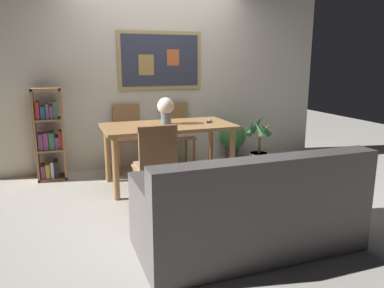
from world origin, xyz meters
The scene contains 12 objects.
ground_plane centered at (0.00, 0.00, 0.00)m, with size 12.00×12.00×0.00m, color #B7B2A8.
wall_back_with_painting centered at (0.00, 1.36, 1.30)m, with size 5.20×0.14×2.60m.
dining_table centered at (-0.15, 0.36, 0.65)m, with size 1.58×0.84×0.75m.
dining_chair_far_right centered at (0.21, 1.12, 0.54)m, with size 0.40×0.41×0.91m.
dining_chair_far_left centered at (-0.50, 1.16, 0.54)m, with size 0.40×0.41×0.91m.
dining_chair_near_left centered at (-0.52, -0.45, 0.54)m, with size 0.40×0.41×0.91m.
leather_couch centered at (-0.01, -1.47, 0.31)m, with size 1.80×0.84×0.84m.
bookshelf centered at (-1.54, 1.07, 0.56)m, with size 0.36×0.28×1.18m.
potted_ivy centered at (1.10, 1.11, 0.34)m, with size 0.40×0.40×0.59m.
potted_palm centered at (1.33, 0.70, 0.26)m, with size 0.37×0.38×0.78m.
flower_vase centered at (-0.16, 0.41, 0.95)m, with size 0.21×0.21×0.33m.
tv_remote centered at (0.38, 0.35, 0.76)m, with size 0.12×0.16×0.02m.
Camera 1 is at (-1.42, -3.96, 1.53)m, focal length 34.91 mm.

